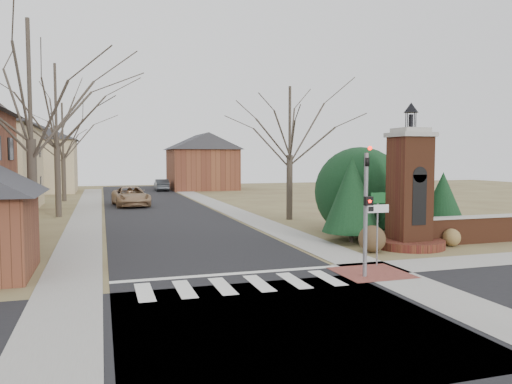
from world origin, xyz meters
name	(u,v)px	position (x,y,z in m)	size (l,w,h in m)	color
ground	(248,292)	(0.00, 0.00, 0.00)	(120.00, 120.00, 0.00)	brown
main_street	(163,213)	(0.00, 22.00, 0.01)	(8.00, 70.00, 0.01)	black
cross_street	(282,323)	(0.00, -3.00, 0.01)	(120.00, 8.00, 0.01)	black
crosswalk_zone	(241,285)	(0.00, 0.80, 0.01)	(8.00, 2.20, 0.02)	silver
stop_bar	(229,274)	(0.00, 2.30, 0.01)	(8.00, 0.35, 0.02)	silver
sidewalk_right_main	(232,211)	(5.20, 22.00, 0.01)	(2.00, 60.00, 0.02)	gray
sidewalk_left	(87,216)	(-5.20, 22.00, 0.01)	(2.00, 60.00, 0.02)	gray
curb_apron	(372,273)	(4.80, 1.00, 0.01)	(2.40, 2.40, 0.02)	brown
traffic_signal_pole	(366,201)	(4.30, 0.57, 2.59)	(0.28, 0.41, 4.50)	slate
sign_post	(378,214)	(5.59, 1.99, 1.95)	(0.90, 0.07, 2.75)	slate
brick_gate_monument	(409,199)	(9.00, 4.99, 2.17)	(3.20, 3.20, 6.47)	#5C2F1B
brick_garden_wall	(490,228)	(13.50, 5.00, 0.66)	(7.50, 0.50, 1.30)	#5C2F1B
house_distant_left	(29,155)	(-12.01, 48.00, 4.25)	(10.80, 8.80, 8.53)	tan
house_distant_right	(202,160)	(7.99, 47.99, 3.65)	(8.80, 8.80, 7.30)	brown
evergreen_near	(352,194)	(7.20, 7.00, 2.30)	(2.80, 2.80, 4.10)	#473D33
evergreen_mid	(398,185)	(10.50, 8.20, 2.60)	(3.40, 3.40, 4.70)	#473D33
evergreen_far	(443,199)	(12.50, 7.20, 1.90)	(2.40, 2.40, 3.30)	#473D33
evergreen_mass	(360,188)	(9.00, 9.50, 2.40)	(4.80, 4.80, 4.80)	black
bare_tree_0	(29,71)	(-7.00, 9.00, 7.70)	(8.05, 8.05, 11.15)	#473D33
bare_tree_1	(56,98)	(-7.00, 22.00, 8.03)	(8.40, 8.40, 11.64)	#473D33
bare_tree_2	(62,125)	(-7.50, 35.00, 7.03)	(7.35, 7.35, 10.19)	#473D33
bare_tree_3	(290,116)	(7.50, 16.00, 6.69)	(7.00, 7.00, 9.70)	#473D33
pickup_truck	(131,196)	(-1.87, 28.30, 0.80)	(2.66, 5.77, 1.60)	#9E7A56
distant_car	(161,185)	(2.73, 46.50, 0.71)	(1.49, 4.29, 1.41)	#313438
dry_shrub_left	(372,239)	(6.80, 4.40, 0.58)	(1.16, 1.16, 1.16)	#4C3823
dry_shrub_right	(451,237)	(11.00, 4.60, 0.41)	(0.82, 0.82, 0.82)	olive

